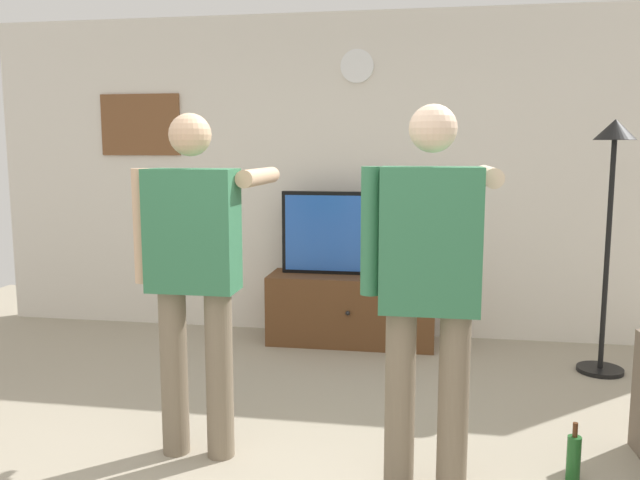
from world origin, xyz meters
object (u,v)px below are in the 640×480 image
television (352,233)px  wall_clock (357,66)px  framed_picture (141,125)px  floor_lamp (611,194)px  tv_stand (351,309)px  person_standing_nearer_couch (430,277)px  beverage_bottle (574,457)px  person_standing_nearer_lamp (195,264)px

television → wall_clock: 1.38m
framed_picture → floor_lamp: (3.76, -0.70, -0.52)m
wall_clock → tv_stand: bearing=-90.0°
floor_lamp → person_standing_nearer_couch: 2.21m
television → person_standing_nearer_couch: (0.61, -2.27, 0.11)m
floor_lamp → beverage_bottle: (-0.53, -1.63, -1.16)m
framed_picture → tv_stand: bearing=-8.8°
framed_picture → beverage_bottle: size_ratio=2.50×
tv_stand → framed_picture: 2.45m
tv_stand → floor_lamp: size_ratio=0.75×
television → beverage_bottle: television is taller
wall_clock → beverage_bottle: size_ratio=0.94×
beverage_bottle → person_standing_nearer_couch: bearing=-164.9°
tv_stand → beverage_bottle: tv_stand is taller
wall_clock → television: bearing=-90.0°
tv_stand → television: (0.00, 0.05, 0.62)m
tv_stand → person_standing_nearer_couch: 2.42m
framed_picture → television: bearing=-7.4°
person_standing_nearer_lamp → floor_lamp: bearing=34.6°
person_standing_nearer_lamp → framed_picture: bearing=119.9°
person_standing_nearer_couch → beverage_bottle: person_standing_nearer_couch is taller
wall_clock → person_standing_nearer_lamp: (-0.56, -2.35, -1.25)m
framed_picture → beverage_bottle: framed_picture is taller
floor_lamp → wall_clock: bearing=159.4°
tv_stand → wall_clock: (0.00, 0.29, 1.98)m
television → wall_clock: size_ratio=4.27×
television → floor_lamp: size_ratio=0.65×
television → framed_picture: (-1.91, 0.25, 0.89)m
beverage_bottle → television: bearing=122.3°
television → framed_picture: framed_picture is taller
floor_lamp → beverage_bottle: bearing=-107.9°
television → person_standing_nearer_couch: person_standing_nearer_couch is taller
person_standing_nearer_lamp → beverage_bottle: bearing=0.7°
floor_lamp → person_standing_nearer_lamp: floor_lamp is taller
person_standing_nearer_couch → wall_clock: bearing=103.7°
framed_picture → person_standing_nearer_couch: bearing=-45.0°
television → person_standing_nearer_couch: size_ratio=0.65×
tv_stand → framed_picture: size_ratio=1.85×
floor_lamp → beverage_bottle: size_ratio=6.13×
television → person_standing_nearer_lamp: size_ratio=0.66×
floor_lamp → person_standing_nearer_couch: size_ratio=1.01×
floor_lamp → beverage_bottle: 2.07m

